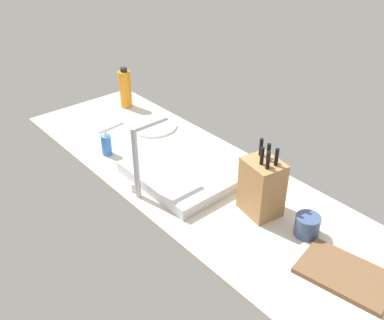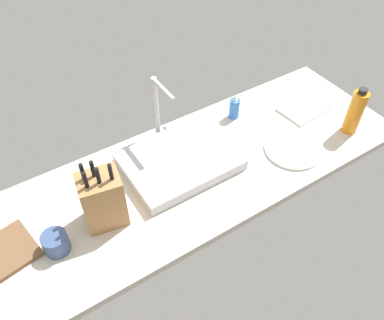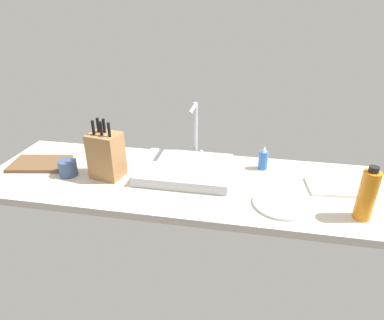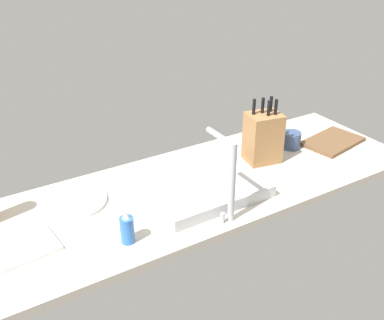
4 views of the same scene
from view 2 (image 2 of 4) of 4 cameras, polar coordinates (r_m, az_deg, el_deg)
countertop_slab at (r=164.12cm, az=-0.79°, el=-2.33°), size 195.61×63.08×3.50cm
sink_basin at (r=164.52cm, az=-1.79°, el=-0.06°), size 45.10×34.85×4.82cm
faucet at (r=166.61cm, az=-4.91°, el=7.91°), size 5.50×16.70×30.86cm
knife_block at (r=142.98cm, az=-12.78°, el=-5.58°), size 16.43×14.35×29.06cm
soap_bottle at (r=186.82cm, az=6.15°, el=7.53°), size 4.79×4.79×12.45cm
water_bottle at (r=188.99cm, az=22.50°, el=6.45°), size 6.81×6.81×22.95cm
dinner_plate at (r=177.15cm, az=14.35°, el=1.49°), size 24.59×24.59×1.20cm
dish_towel at (r=200.44cm, az=15.86°, el=7.20°), size 24.23×18.36×1.20cm
coffee_mug at (r=145.80cm, az=-19.07°, el=-11.25°), size 8.89×8.89×7.83cm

